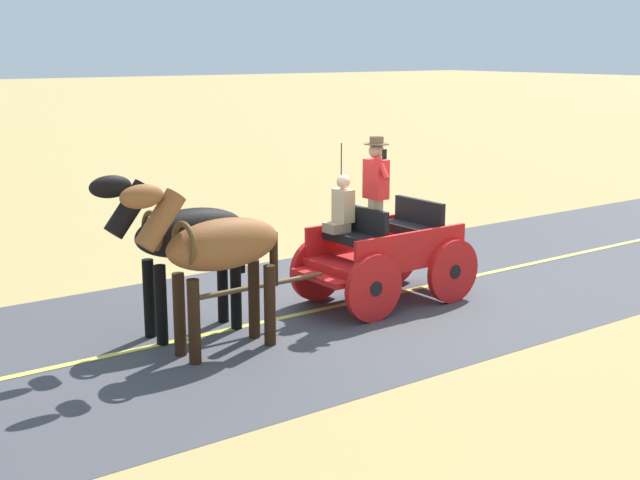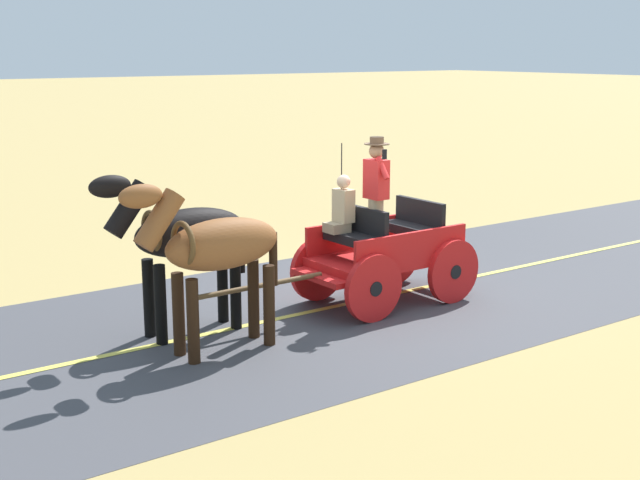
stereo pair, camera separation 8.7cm
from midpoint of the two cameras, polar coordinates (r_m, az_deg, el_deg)
The scene contains 6 objects.
ground_plane at distance 13.05m, azimuth 4.01°, elevation -3.88°, with size 200.00×200.00×0.00m, color tan.
road_surface at distance 13.05m, azimuth 4.02°, elevation -3.87°, with size 5.70×160.00×0.01m, color #424247.
road_centre_stripe at distance 13.04m, azimuth 4.02°, elevation -3.84°, with size 0.12×160.00×0.00m, color #DBCC4C.
horse_drawn_carriage at distance 12.63m, azimuth 4.33°, elevation -0.62°, with size 1.44×4.50×2.50m.
horse_near_side at distance 10.48m, azimuth -6.79°, elevation -0.58°, with size 0.60×2.13×2.21m.
horse_off_side at distance 11.20m, azimuth -8.92°, elevation 0.21°, with size 0.58×2.13×2.21m.
Camera 2 is at (-9.64, 7.97, 3.71)m, focal length 47.90 mm.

